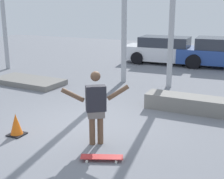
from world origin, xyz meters
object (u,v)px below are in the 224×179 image
at_px(grind_box, 190,104).
at_px(manual_pad, 29,81).
at_px(skateboard, 102,157).
at_px(skateboarder, 96,105).
at_px(traffic_cone, 16,125).
at_px(parked_car_white, 167,51).

relative_size(grind_box, manual_pad, 0.92).
distance_m(skateboard, grind_box, 3.75).
xyz_separation_m(skateboard, grind_box, (0.95, 3.63, 0.15)).
xyz_separation_m(skateboarder, grind_box, (1.39, 3.02, -0.67)).
height_order(skateboard, traffic_cone, traffic_cone).
height_order(grind_box, manual_pad, grind_box).
relative_size(manual_pad, parked_car_white, 0.61).
bearing_deg(skateboarder, manual_pad, 107.03).
distance_m(manual_pad, parked_car_white, 7.30).
height_order(skateboarder, skateboard, skateboarder).
bearing_deg(skateboard, traffic_cone, 151.34).
relative_size(manual_pad, traffic_cone, 5.27).
bearing_deg(traffic_cone, skateboarder, 11.18).
relative_size(skateboarder, manual_pad, 0.59).
xyz_separation_m(skateboard, parked_car_white, (-1.65, 10.50, 0.59)).
bearing_deg(traffic_cone, parked_car_white, 86.26).
xyz_separation_m(grind_box, traffic_cone, (-3.27, -3.39, 0.03)).
distance_m(grind_box, traffic_cone, 4.71).
bearing_deg(grind_box, manual_pad, 175.10).
xyz_separation_m(manual_pad, traffic_cone, (2.89, -3.92, 0.15)).
height_order(skateboard, parked_car_white, parked_car_white).
relative_size(skateboard, parked_car_white, 0.19).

